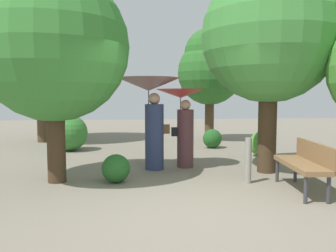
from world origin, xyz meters
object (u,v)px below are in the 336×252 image
Objects in this scene: person_left at (151,101)px; person_right at (183,113)px; tree_mid_left at (41,37)px; path_marker_post at (248,161)px; park_bench at (305,162)px; tree_mid_right at (210,67)px; tree_near_left at (53,34)px; tree_near_right at (270,23)px.

person_left reaches higher than person_right.
path_marker_post is (5.17, -6.54, -3.24)m from tree_mid_left.
path_marker_post is at bearing -124.81° from park_bench.
park_bench is at bearing -41.47° from path_marker_post.
tree_mid_left reaches higher than tree_mid_right.
park_bench is at bearing -130.77° from person_left.
person_left is 2.38m from tree_near_left.
tree_near_left is (-4.28, 1.17, 2.21)m from park_bench.
tree_near_left is 0.74× the size of tree_mid_left.
tree_mid_right reaches higher than person_left.
park_bench is 0.33× the size of tree_near_right.
tree_near_left is 5.08× the size of path_marker_post.
tree_near_left is at bearing -74.81° from tree_mid_left.
person_right is at bearing 121.16° from path_marker_post.
park_bench is 7.29m from tree_mid_right.
tree_mid_left is at bearing 105.19° from tree_near_left.
person_right is 2.63m from tree_near_right.
tree_near_left is (-2.56, -1.10, 1.49)m from person_right.
tree_near_right is at bearing -90.61° from tree_mid_right.
tree_near_right is 5.44m from tree_mid_right.
person_left is at bearing 140.16° from path_marker_post.
tree_near_left is at bearing 116.42° from person_left.
tree_mid_left is at bearing -133.93° from park_bench.
person_left is 2.38× the size of path_marker_post.
tree_mid_left reaches higher than path_marker_post.
tree_mid_right is at bearing -173.51° from park_bench.
path_marker_post is at bearing -149.27° from person_right.
tree_near_left reaches higher than person_left.
park_bench is at bearing -90.17° from tree_mid_right.
person_left reaches higher than park_bench.
person_right is 1.14× the size of park_bench.
tree_mid_left is at bearing 177.59° from tree_mid_right.
tree_mid_right reaches higher than path_marker_post.
person_right is 2.04m from path_marker_post.
tree_mid_left is (-5.88, 5.67, 0.55)m from tree_near_right.
tree_near_left is (-1.82, -0.92, 1.22)m from person_left.
tree_near_right is at bearing -43.94° from tree_mid_left.
person_left is at bearing 26.85° from tree_near_left.
tree_mid_right is at bearing -2.41° from tree_mid_left.
park_bench is 0.36× the size of tree_near_left.
tree_mid_left is at bearing 128.31° from path_marker_post.
person_left is 3.37m from park_bench.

